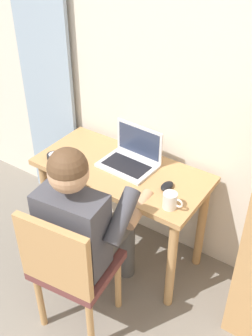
% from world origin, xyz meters
% --- Properties ---
extents(wall_back, '(4.80, 0.05, 2.50)m').
position_xyz_m(wall_back, '(0.00, 2.20, 1.25)').
color(wall_back, beige).
rests_on(wall_back, ground_plane).
extents(curtain_panel, '(0.47, 0.03, 2.17)m').
position_xyz_m(curtain_panel, '(-1.14, 2.13, 1.08)').
color(curtain_panel, '#8EA3B7').
rests_on(curtain_panel, ground_plane).
extents(desk, '(1.10, 0.52, 0.74)m').
position_xyz_m(desk, '(-0.31, 1.87, 0.61)').
color(desk, tan).
rests_on(desk, ground_plane).
extents(chair, '(0.46, 0.45, 0.90)m').
position_xyz_m(chair, '(-0.21, 1.22, 0.51)').
color(chair, brown).
rests_on(chair, ground_plane).
extents(person_seated, '(0.57, 0.61, 1.21)m').
position_xyz_m(person_seated, '(-0.22, 1.40, 0.69)').
color(person_seated, '#4C4C4C').
rests_on(person_seated, ground_plane).
extents(laptop, '(0.35, 0.27, 0.24)m').
position_xyz_m(laptop, '(-0.28, 1.94, 0.79)').
color(laptop, silver).
rests_on(laptop, desk).
extents(computer_mouse, '(0.06, 0.10, 0.03)m').
position_xyz_m(computer_mouse, '(0.03, 1.85, 0.75)').
color(computer_mouse, black).
rests_on(computer_mouse, desk).
extents(desk_clock, '(0.09, 0.09, 0.03)m').
position_xyz_m(desk_clock, '(-0.73, 1.72, 0.75)').
color(desk_clock, black).
rests_on(desk_clock, desk).
extents(coffee_mug, '(0.12, 0.08, 0.09)m').
position_xyz_m(coffee_mug, '(0.12, 1.71, 0.78)').
color(coffee_mug, silver).
rests_on(coffee_mug, desk).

